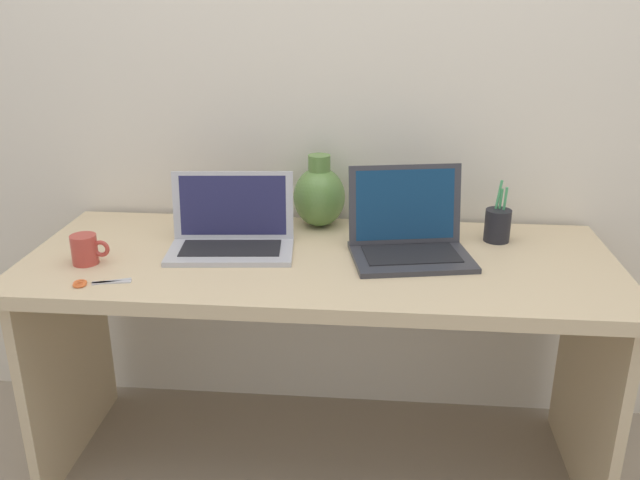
% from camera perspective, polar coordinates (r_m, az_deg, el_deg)
% --- Properties ---
extents(ground_plane, '(6.00, 6.00, 0.00)m').
position_cam_1_polar(ground_plane, '(2.29, 0.00, -18.30)').
color(ground_plane, gray).
extents(back_wall, '(4.40, 0.04, 2.40)m').
position_cam_1_polar(back_wall, '(2.16, 0.92, 14.39)').
color(back_wall, beige).
rests_on(back_wall, ground).
extents(desk, '(1.69, 0.68, 0.72)m').
position_cam_1_polar(desk, '(1.97, 0.00, -5.21)').
color(desk, '#D1B78C').
rests_on(desk, ground).
extents(laptop_left, '(0.38, 0.25, 0.22)m').
position_cam_1_polar(laptop_left, '(1.97, -7.53, 0.91)').
color(laptop_left, '#B2B2B7').
rests_on(laptop_left, desk).
extents(laptop_right, '(0.37, 0.31, 0.25)m').
position_cam_1_polar(laptop_right, '(1.93, 7.54, 0.67)').
color(laptop_right, '#333338').
rests_on(laptop_right, desk).
extents(green_vase, '(0.17, 0.17, 0.23)m').
position_cam_1_polar(green_vase, '(2.13, -0.06, 3.83)').
color(green_vase, '#5B843D').
rests_on(green_vase, desk).
extents(coffee_mug, '(0.11, 0.07, 0.08)m').
position_cam_1_polar(coffee_mug, '(1.96, -19.39, -0.76)').
color(coffee_mug, '#B23D33').
rests_on(coffee_mug, desk).
extents(pen_cup, '(0.08, 0.08, 0.19)m').
position_cam_1_polar(pen_cup, '(2.09, 14.92, 1.28)').
color(pen_cup, black).
rests_on(pen_cup, desk).
extents(scissors, '(0.15, 0.07, 0.01)m').
position_cam_1_polar(scissors, '(1.84, -18.94, -3.50)').
color(scissors, '#B7B7BC').
rests_on(scissors, desk).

